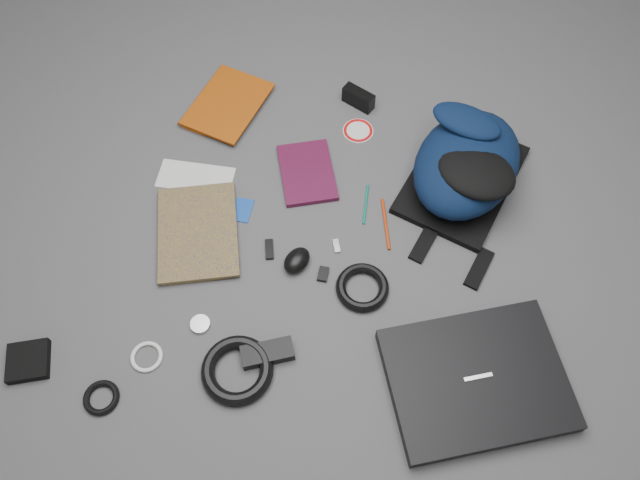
% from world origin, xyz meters
% --- Properties ---
extents(ground, '(4.00, 4.00, 0.00)m').
position_xyz_m(ground, '(0.00, 0.00, 0.00)').
color(ground, '#4F4F51').
rests_on(ground, ground).
extents(backpack, '(0.40, 0.48, 0.17)m').
position_xyz_m(backpack, '(0.35, 0.28, 0.09)').
color(backpack, black).
rests_on(backpack, ground).
extents(laptop, '(0.50, 0.46, 0.04)m').
position_xyz_m(laptop, '(0.44, -0.29, 0.02)').
color(laptop, black).
rests_on(laptop, ground).
extents(textbook_red, '(0.25, 0.30, 0.03)m').
position_xyz_m(textbook_red, '(-0.47, 0.42, 0.01)').
color(textbook_red, '#8D3708').
rests_on(textbook_red, ground).
extents(comic_book, '(0.30, 0.34, 0.02)m').
position_xyz_m(comic_book, '(-0.43, -0.08, 0.01)').
color(comic_book, '#B8970D').
rests_on(comic_book, ground).
extents(envelope, '(0.22, 0.11, 0.00)m').
position_xyz_m(envelope, '(-0.39, 0.13, 0.00)').
color(envelope, silver).
rests_on(envelope, ground).
extents(dvd_case, '(0.21, 0.25, 0.02)m').
position_xyz_m(dvd_case, '(-0.08, 0.21, 0.01)').
color(dvd_case, '#3A0B21').
rests_on(dvd_case, ground).
extents(compact_camera, '(0.10, 0.07, 0.06)m').
position_xyz_m(compact_camera, '(0.01, 0.50, 0.03)').
color(compact_camera, black).
rests_on(compact_camera, ground).
extents(sticker_disc, '(0.11, 0.11, 0.00)m').
position_xyz_m(sticker_disc, '(0.03, 0.40, 0.00)').
color(sticker_disc, silver).
rests_on(sticker_disc, ground).
extents(pen_teal, '(0.02, 0.13, 0.01)m').
position_xyz_m(pen_teal, '(0.10, 0.15, 0.00)').
color(pen_teal, '#0C6E5B').
rests_on(pen_teal, ground).
extents(pen_red, '(0.05, 0.15, 0.01)m').
position_xyz_m(pen_red, '(0.16, 0.10, 0.00)').
color(pen_red, '#B1330D').
rests_on(pen_red, ground).
extents(id_badge, '(0.05, 0.08, 0.00)m').
position_xyz_m(id_badge, '(-0.23, 0.06, 0.00)').
color(id_badge, '#1645A5').
rests_on(id_badge, ground).
extents(usb_black, '(0.04, 0.06, 0.01)m').
position_xyz_m(usb_black, '(-0.13, -0.05, 0.01)').
color(usb_black, black).
rests_on(usb_black, ground).
extents(usb_silver, '(0.03, 0.04, 0.01)m').
position_xyz_m(usb_silver, '(0.05, 0.00, 0.00)').
color(usb_silver, '#A3A4A6').
rests_on(usb_silver, ground).
extents(key_fob, '(0.03, 0.04, 0.01)m').
position_xyz_m(key_fob, '(0.03, -0.09, 0.01)').
color(key_fob, black).
rests_on(key_fob, ground).
extents(mouse, '(0.09, 0.10, 0.04)m').
position_xyz_m(mouse, '(-0.05, -0.07, 0.02)').
color(mouse, black).
rests_on(mouse, ground).
extents(headphone_left, '(0.06, 0.06, 0.01)m').
position_xyz_m(headphone_left, '(-0.32, -0.15, 0.01)').
color(headphone_left, '#ADADAF').
rests_on(headphone_left, ground).
extents(headphone_right, '(0.05, 0.05, 0.01)m').
position_xyz_m(headphone_right, '(-0.24, -0.29, 0.01)').
color(headphone_right, '#AEAEB0').
rests_on(headphone_right, ground).
extents(cable_coil, '(0.17, 0.17, 0.03)m').
position_xyz_m(cable_coil, '(0.13, -0.11, 0.01)').
color(cable_coil, black).
rests_on(cable_coil, ground).
extents(power_brick, '(0.14, 0.10, 0.03)m').
position_xyz_m(power_brick, '(-0.06, -0.33, 0.02)').
color(power_brick, black).
rests_on(power_brick, ground).
extents(power_cord_coil, '(0.23, 0.23, 0.03)m').
position_xyz_m(power_cord_coil, '(-0.12, -0.39, 0.02)').
color(power_cord_coil, black).
rests_on(power_cord_coil, ground).
extents(pouch, '(0.13, 0.13, 0.03)m').
position_xyz_m(pouch, '(-0.62, -0.47, 0.01)').
color(pouch, black).
rests_on(pouch, ground).
extents(earbud_coil, '(0.11, 0.11, 0.02)m').
position_xyz_m(earbud_coil, '(-0.41, -0.52, 0.01)').
color(earbud_coil, black).
rests_on(earbud_coil, ground).
extents(white_cable_coil, '(0.10, 0.10, 0.01)m').
position_xyz_m(white_cable_coil, '(-0.35, -0.40, 0.01)').
color(white_cable_coil, white).
rests_on(white_cable_coil, ground).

